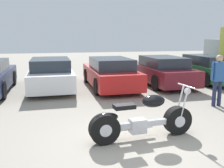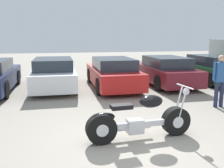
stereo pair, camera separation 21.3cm
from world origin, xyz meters
name	(u,v)px [view 2 (the right image)]	position (x,y,z in m)	size (l,w,h in m)	color
ground_plane	(129,143)	(0.00, 0.00, 0.00)	(60.00, 60.00, 0.00)	gray
motorcycle	(139,120)	(0.26, 0.15, 0.42)	(2.36, 0.62, 1.11)	black
parked_car_white	(54,74)	(-1.58, 6.10, 0.63)	(1.79, 4.45, 1.29)	white
parked_car_red	(112,73)	(0.88, 5.70, 0.63)	(1.79, 4.45, 1.29)	red
parked_car_maroon	(164,71)	(3.35, 5.91, 0.63)	(1.79, 4.45, 1.29)	maroon
parked_car_green	(210,69)	(5.81, 6.10, 0.63)	(1.79, 4.45, 1.29)	#286B38
person_standing	(220,77)	(3.47, 2.02, 0.96)	(0.52, 0.22, 1.62)	#232847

